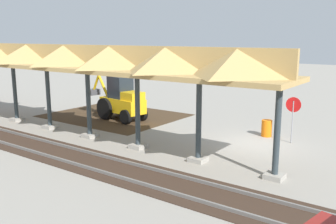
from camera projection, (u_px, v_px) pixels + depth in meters
name	position (u px, v px, depth m)	size (l,w,h in m)	color
ground_plane	(254.00, 145.00, 18.72)	(120.00, 120.00, 0.00)	gray
dirt_work_zone	(115.00, 115.00, 25.65)	(8.72, 7.00, 0.01)	#42301E
platform_canopy	(87.00, 59.00, 19.28)	(21.61, 3.20, 4.90)	#9E998E
rail_tracks	(179.00, 186.00, 13.45)	(60.00, 2.58, 0.15)	slate
stop_sign	(293.00, 110.00, 18.70)	(0.76, 0.06, 2.36)	gray
backhoe	(121.00, 100.00, 24.21)	(5.23, 2.10, 2.82)	#EAB214
dirt_mound	(107.00, 112.00, 26.93)	(3.70, 3.70, 1.53)	#42301E
traffic_barrel	(267.00, 128.00, 20.21)	(0.56, 0.56, 0.90)	orange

